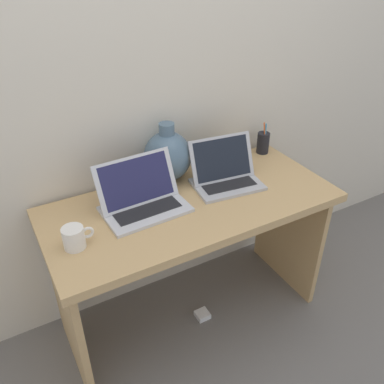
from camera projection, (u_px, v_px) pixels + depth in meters
ground_plane at (192, 314)px, 2.22m from camera, size 6.00×6.00×0.00m
back_wall at (155, 79)px, 1.82m from camera, size 4.40×0.04×2.40m
desk at (192, 231)px, 1.92m from camera, size 1.32×0.59×0.74m
laptop_left at (141, 196)px, 1.76m from camera, size 0.37×0.25×0.21m
laptop_right at (225, 172)px, 1.93m from camera, size 0.34×0.26×0.21m
green_vase at (168, 156)px, 1.93m from camera, size 0.23×0.23×0.29m
coffee_mug at (74, 238)px, 1.54m from camera, size 0.12×0.08×0.09m
pen_cup at (263, 143)px, 2.20m from camera, size 0.07×0.07×0.18m
power_brick at (202, 315)px, 2.19m from camera, size 0.07×0.07×0.03m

